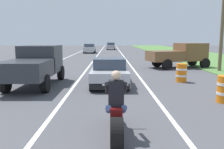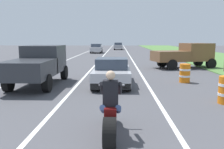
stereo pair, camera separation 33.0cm
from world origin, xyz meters
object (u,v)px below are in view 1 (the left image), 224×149
Objects in this scene: motorcycle_with_rider at (116,114)px; distant_car_further_ahead at (111,46)px; construction_barrel_mid at (181,73)px; distant_car_far_ahead at (90,48)px; pickup_truck_left_lane_dark_grey at (36,64)px; pickup_truck_right_shoulder_brown at (180,54)px; sports_car_silver at (110,72)px.

motorcycle_with_rider is 45.66m from distant_car_further_ahead.
distant_car_far_ahead is (-7.24, 26.34, 0.27)m from construction_barrel_mid.
pickup_truck_left_lane_dark_grey and pickup_truck_right_shoulder_brown have the same top height.
construction_barrel_mid is 38.49m from distant_car_further_ahead.
construction_barrel_mid is at bearing -74.64° from distant_car_far_ahead.
pickup_truck_left_lane_dark_grey is 0.93× the size of pickup_truck_right_shoulder_brown.
sports_car_silver is at bearing -128.86° from pickup_truck_right_shoulder_brown.
distant_car_far_ahead reaches higher than construction_barrel_mid.
construction_barrel_mid is at bearing 6.90° from pickup_truck_left_lane_dark_grey.
pickup_truck_right_shoulder_brown reaches higher than distant_car_far_ahead.
pickup_truck_left_lane_dark_grey is at bearing 120.89° from motorcycle_with_rider.
sports_car_silver is 27.18m from distant_car_far_ahead.
motorcycle_with_rider is 2.21× the size of construction_barrel_mid.
construction_barrel_mid is (3.74, 7.35, -0.09)m from motorcycle_with_rider.
motorcycle_with_rider is 0.55× the size of distant_car_far_ahead.
pickup_truck_right_shoulder_brown is 21.86m from distant_car_far_ahead.
distant_car_far_ahead is (-3.33, 26.98, 0.14)m from sports_car_silver.
sports_car_silver is 0.90× the size of pickup_truck_left_lane_dark_grey.
pickup_truck_right_shoulder_brown is at bearing 38.09° from pickup_truck_left_lane_dark_grey.
pickup_truck_left_lane_dark_grey is 7.67m from construction_barrel_mid.
distant_car_far_ahead is 1.00× the size of distant_car_further_ahead.
pickup_truck_right_shoulder_brown reaches higher than construction_barrel_mid.
pickup_truck_left_lane_dark_grey reaches higher than distant_car_further_ahead.
pickup_truck_right_shoulder_brown is (9.38, 7.35, 0.00)m from pickup_truck_left_lane_dark_grey.
pickup_truck_right_shoulder_brown is at bearing -80.20° from distant_car_further_ahead.
pickup_truck_right_shoulder_brown is 6.70m from construction_barrel_mid.
sports_car_silver is at bearing 91.44° from motorcycle_with_rider.
pickup_truck_left_lane_dark_grey is 27.26m from distant_car_far_ahead.
sports_car_silver reaches higher than construction_barrel_mid.
pickup_truck_left_lane_dark_grey is at bearing -173.10° from construction_barrel_mid.
distant_car_far_ahead is at bearing 114.38° from pickup_truck_right_shoulder_brown.
distant_car_far_ahead is at bearing 95.92° from motorcycle_with_rider.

